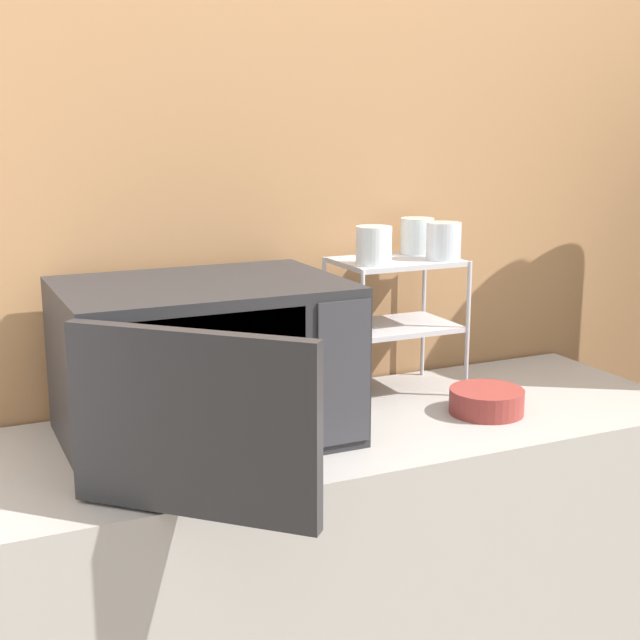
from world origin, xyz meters
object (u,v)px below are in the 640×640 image
(bowl, at_px, (486,402))
(glass_front_left, at_px, (374,246))
(glass_front_right, at_px, (444,241))
(glass_back_right, at_px, (417,236))
(microwave, at_px, (203,364))
(dish_rack, at_px, (395,297))

(bowl, bearing_deg, glass_front_left, 138.36)
(glass_front_left, height_order, glass_front_right, same)
(glass_back_right, bearing_deg, glass_front_left, -149.00)
(glass_back_right, xyz_separation_m, bowl, (0.02, -0.28, -0.34))
(microwave, relative_size, glass_front_left, 8.42)
(glass_front_left, distance_m, glass_front_right, 0.19)
(glass_back_right, distance_m, bowl, 0.45)
(microwave, xyz_separation_m, glass_front_left, (0.43, 0.08, 0.21))
(glass_back_right, height_order, bowl, glass_back_right)
(dish_rack, distance_m, glass_front_right, 0.17)
(microwave, distance_m, glass_back_right, 0.67)
(dish_rack, xyz_separation_m, glass_front_left, (-0.09, -0.05, 0.14))
(microwave, distance_m, glass_front_left, 0.49)
(glass_front_left, distance_m, bowl, 0.44)
(glass_front_left, height_order, glass_back_right, same)
(glass_front_left, xyz_separation_m, glass_back_right, (0.18, 0.11, 0.00))
(dish_rack, distance_m, glass_front_left, 0.17)
(glass_front_right, bearing_deg, microwave, -172.90)
(bowl, bearing_deg, glass_back_right, 94.51)
(dish_rack, relative_size, bowl, 1.95)
(microwave, bearing_deg, glass_front_right, 7.10)
(dish_rack, distance_m, bowl, 0.33)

